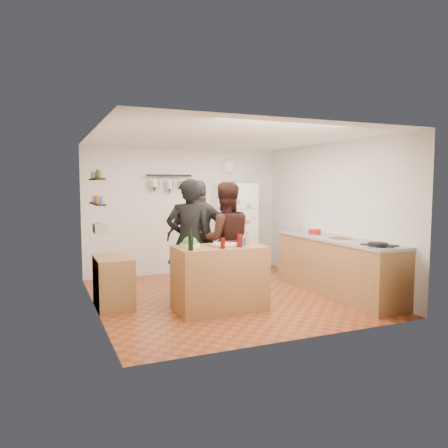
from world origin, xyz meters
name	(u,v)px	position (x,y,z in m)	size (l,w,h in m)	color
room_shell	(217,217)	(0.00, 0.39, 1.25)	(4.20, 4.20, 4.20)	brown
prep_island	(220,278)	(-0.38, -0.62, 0.46)	(1.25, 0.72, 0.91)	olive
pizza_board	(225,245)	(-0.30, -0.64, 0.92)	(0.42, 0.34, 0.02)	olive
pizza	(225,244)	(-0.30, -0.64, 0.94)	(0.34, 0.34, 0.02)	beige
salad_bowl	(190,245)	(-0.80, -0.57, 0.94)	(0.27, 0.27, 0.05)	silver
wine_bottle	(191,243)	(-0.88, -0.84, 1.01)	(0.07, 0.07, 0.21)	black
wine_glass_near	(223,243)	(-0.43, -0.86, 0.99)	(0.06, 0.06, 0.15)	#4F0806
wine_glass_far	(240,240)	(-0.16, -0.82, 1.00)	(0.08, 0.08, 0.19)	#540907
pepper_mill	(247,238)	(0.07, -0.57, 0.99)	(0.05, 0.05, 0.17)	#AE6A49
salt_canister	(242,242)	(-0.08, -0.74, 0.97)	(0.08, 0.08, 0.13)	#1B3B99
person_left	(189,241)	(-0.65, -0.08, 0.93)	(0.68, 0.45, 1.87)	black
person_center	(225,241)	(-0.06, -0.08, 0.91)	(0.88, 0.69, 1.82)	black
person_back	(200,237)	(-0.30, 0.39, 0.92)	(1.08, 0.45, 1.85)	#2C2927
counter_run	(336,267)	(1.70, -0.55, 0.45)	(0.63, 2.63, 0.90)	#9E7042
stove_top	(379,246)	(1.70, -1.50, 0.91)	(0.60, 0.62, 0.02)	white
skillet	(378,245)	(1.60, -1.58, 0.95)	(0.28, 0.28, 0.05)	black
sink	(307,233)	(1.70, 0.30, 0.92)	(0.50, 0.80, 0.03)	silver
cutting_board	(340,239)	(1.70, -0.62, 0.91)	(0.30, 0.40, 0.02)	brown
red_bowl	(315,232)	(1.65, 0.00, 0.96)	(0.21, 0.21, 0.09)	#9E1412
fridge	(235,228)	(0.95, 1.75, 0.90)	(0.70, 0.68, 1.80)	white
wall_clock	(229,166)	(0.95, 2.08, 2.15)	(0.30, 0.30, 0.03)	silver
spice_shelf_lower	(97,204)	(-1.93, 0.20, 1.50)	(0.12, 1.00, 0.03)	black
spice_shelf_upper	(97,179)	(-1.93, 0.20, 1.85)	(0.12, 1.00, 0.03)	black
produce_basket	(100,228)	(-1.90, 0.20, 1.15)	(0.18, 0.35, 0.14)	silver
side_table	(113,282)	(-1.74, 0.12, 0.36)	(0.50, 0.80, 0.73)	#9E7442
pot_rack	(169,176)	(-0.35, 2.00, 1.95)	(0.90, 0.04, 0.04)	black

